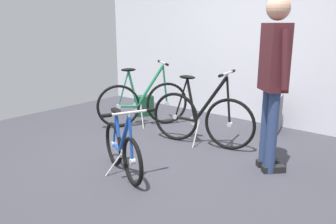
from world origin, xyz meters
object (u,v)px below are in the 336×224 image
rolling_suitcase (274,113)px  folding_bike_foreground (122,148)px  backpack_on_floor (144,106)px  visitor_near_wall (274,73)px  display_bike_right (143,102)px  display_bike_left (201,117)px

rolling_suitcase → folding_bike_foreground: bearing=-104.8°
folding_bike_foreground → backpack_on_floor: size_ratio=2.78×
visitor_near_wall → backpack_on_floor: 2.83m
display_bike_right → backpack_on_floor: 0.64m
visitor_near_wall → rolling_suitcase: bearing=110.1°
rolling_suitcase → backpack_on_floor: rolling_suitcase is taller
folding_bike_foreground → visitor_near_wall: bearing=43.7°
display_bike_left → backpack_on_floor: (-1.58, 0.60, -0.20)m
folding_bike_foreground → display_bike_left: size_ratio=0.70×
folding_bike_foreground → display_bike_left: 1.27m
display_bike_right → backpack_on_floor: (-0.41, 0.45, -0.20)m
rolling_suitcase → backpack_on_floor: 2.16m
display_bike_left → display_bike_right: bearing=172.8°
folding_bike_foreground → rolling_suitcase: bearing=75.2°
visitor_near_wall → backpack_on_floor: bearing=162.8°
display_bike_right → visitor_near_wall: size_ratio=0.66×
display_bike_right → visitor_near_wall: bearing=-9.2°
rolling_suitcase → visitor_near_wall: bearing=-69.9°
visitor_near_wall → backpack_on_floor: size_ratio=5.13×
display_bike_right → visitor_near_wall: visitor_near_wall is taller
backpack_on_floor → visitor_near_wall: bearing=-17.2°
display_bike_right → folding_bike_foreground: bearing=-53.5°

